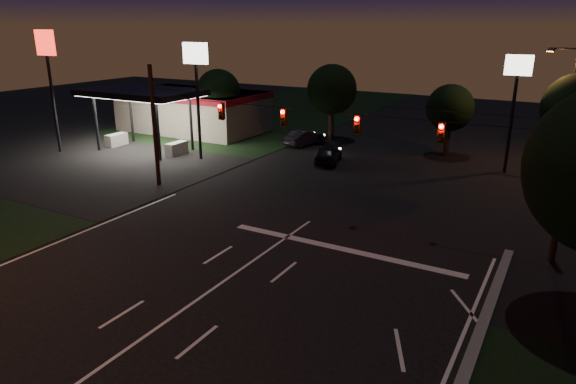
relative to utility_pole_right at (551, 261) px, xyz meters
The scene contains 16 objects.
ground 19.21m from the utility_pole_right, 128.66° to the right, with size 140.00×140.00×0.00m, color black.
cross_street_left 32.02m from the utility_pole_right, behind, with size 20.00×16.00×0.02m, color black.
stop_bar 9.66m from the utility_pole_right, 158.75° to the right, with size 12.00×0.50×0.01m, color silver.
utility_pole_right is the anchor object (origin of this frame).
utility_pole_left 24.00m from the utility_pole_right, behind, with size 0.28×0.28×8.00m, color black.
signal_span 13.20m from the utility_pole_right, behind, with size 24.00×0.40×1.56m.
gas_station 37.27m from the utility_pole_right, 155.56° to the left, with size 14.20×16.10×5.25m.
pole_sign_left_near 27.82m from the utility_pole_right, 164.93° to the left, with size 2.20×0.30×9.10m.
pole_sign_left_far 38.87m from the utility_pole_right, behind, with size 2.00×0.30×10.00m.
pole_sign_right 16.73m from the utility_pole_right, 104.93° to the left, with size 1.80×0.30×8.40m.
street_light_right_far 17.81m from the utility_pole_right, 92.57° to the left, with size 2.20×0.35×9.00m.
tree_far_a 33.84m from the utility_pole_right, 153.24° to the left, with size 4.20×4.20×6.42m.
tree_far_b 28.04m from the utility_pole_right, 136.25° to the left, with size 4.60×4.60×6.98m.
tree_far_c 20.58m from the utility_pole_right, 116.39° to the left, with size 3.80×3.80×5.86m.
car_oncoming_a 19.86m from the utility_pole_right, 146.28° to the left, with size 1.71×4.25×1.45m, color black.
car_oncoming_b 26.15m from the utility_pole_right, 143.44° to the left, with size 1.45×4.15×1.37m, color black.
Camera 1 is at (11.97, -9.68, 10.40)m, focal length 32.00 mm.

